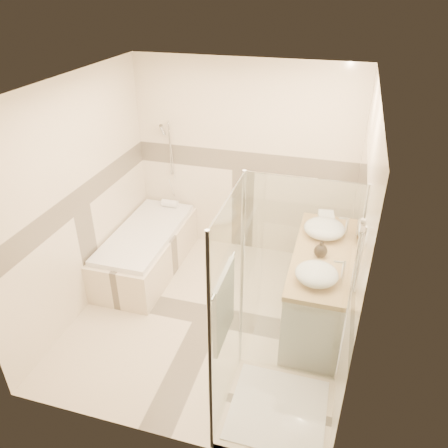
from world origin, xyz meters
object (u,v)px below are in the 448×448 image
(amenity_bottle_b, at_px, (321,249))
(amenity_bottle_a, at_px, (321,249))
(vanity, at_px, (318,286))
(bathtub, at_px, (147,248))
(shower_enclosure, at_px, (269,364))
(vessel_sink_far, at_px, (317,274))
(vessel_sink_near, at_px, (324,228))

(amenity_bottle_b, bearing_deg, amenity_bottle_a, 90.00)
(vanity, distance_m, amenity_bottle_a, 0.50)
(bathtub, bearing_deg, shower_enclosure, -41.10)
(bathtub, height_order, amenity_bottle_a, amenity_bottle_a)
(amenity_bottle_a, height_order, amenity_bottle_b, amenity_bottle_b)
(shower_enclosure, xyz_separation_m, amenity_bottle_a, (0.27, 1.21, 0.42))
(vanity, xyz_separation_m, amenity_bottle_b, (-0.02, -0.07, 0.51))
(amenity_bottle_a, bearing_deg, vessel_sink_far, -90.00)
(bathtub, distance_m, vessel_sink_far, 2.37)
(vessel_sink_near, bearing_deg, bathtub, 179.82)
(vanity, bearing_deg, amenity_bottle_a, -107.34)
(shower_enclosure, relative_size, vessel_sink_far, 5.14)
(vessel_sink_near, distance_m, vessel_sink_far, 0.84)
(vanity, distance_m, amenity_bottle_b, 0.52)
(bathtub, xyz_separation_m, amenity_bottle_a, (2.13, -0.41, 0.62))
(vessel_sink_near, bearing_deg, vanity, -86.67)
(vanity, height_order, vessel_sink_near, vessel_sink_near)
(bathtub, relative_size, vessel_sink_far, 4.29)
(amenity_bottle_a, bearing_deg, vessel_sink_near, 90.00)
(vanity, xyz_separation_m, amenity_bottle_a, (-0.02, -0.06, 0.50))
(amenity_bottle_a, bearing_deg, bathtub, 169.00)
(vanity, relative_size, amenity_bottle_a, 10.61)
(vanity, height_order, vessel_sink_far, vessel_sink_far)
(shower_enclosure, bearing_deg, vessel_sink_near, 80.41)
(amenity_bottle_a, bearing_deg, shower_enclosure, -102.74)
(bathtub, distance_m, vanity, 2.18)
(vanity, height_order, amenity_bottle_b, amenity_bottle_b)
(bathtub, distance_m, vessel_sink_near, 2.22)
(bathtub, relative_size, amenity_bottle_b, 9.75)
(vanity, relative_size, vessel_sink_near, 3.72)
(bathtub, xyz_separation_m, shower_enclosure, (1.86, -1.62, 0.20))
(vanity, relative_size, amenity_bottle_b, 9.29)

